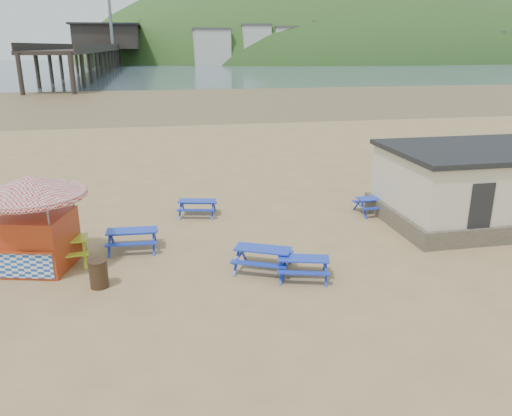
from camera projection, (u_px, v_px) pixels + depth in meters
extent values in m
plane|color=tan|center=(229.00, 249.00, 18.20)|extent=(400.00, 400.00, 0.00)
plane|color=brown|center=(172.00, 99.00, 69.48)|extent=(400.00, 400.00, 0.00)
plane|color=#465864|center=(159.00, 67.00, 176.70)|extent=(400.00, 400.00, 0.00)
cube|color=#1C19AF|center=(132.00, 231.00, 17.93)|extent=(1.81, 0.78, 0.05)
cube|color=#1C19AF|center=(134.00, 232.00, 18.57)|extent=(1.79, 0.34, 0.05)
cube|color=#1C19AF|center=(131.00, 244.00, 17.46)|extent=(1.79, 0.34, 0.05)
cube|color=#1C19AF|center=(197.00, 201.00, 21.61)|extent=(1.71, 0.97, 0.04)
cube|color=#1C19AF|center=(199.00, 203.00, 22.19)|extent=(1.61, 0.58, 0.04)
cube|color=#1C19AF|center=(196.00, 210.00, 21.18)|extent=(1.61, 0.58, 0.04)
cube|color=#1C19AF|center=(377.00, 198.00, 21.86)|extent=(1.73, 0.73, 0.05)
cube|color=#1C19AF|center=(370.00, 200.00, 22.47)|extent=(1.72, 0.30, 0.05)
cube|color=#1C19AF|center=(382.00, 208.00, 21.42)|extent=(1.72, 0.30, 0.05)
cube|color=#1C19AF|center=(263.00, 249.00, 16.28)|extent=(1.95, 1.42, 0.05)
cube|color=#1C19AF|center=(267.00, 250.00, 16.93)|extent=(1.75, 1.01, 0.05)
cube|color=#1C19AF|center=(258.00, 264.00, 15.81)|extent=(1.75, 1.01, 0.05)
cube|color=#1C19AF|center=(303.00, 258.00, 15.75)|extent=(1.73, 1.05, 0.04)
cube|color=#1C19AF|center=(303.00, 259.00, 16.34)|extent=(1.62, 0.66, 0.04)
cube|color=#1C19AF|center=(303.00, 273.00, 15.32)|extent=(1.62, 0.66, 0.04)
cube|color=#9AB008|center=(56.00, 240.00, 16.73)|extent=(2.13, 1.03, 0.06)
cube|color=#9AB008|center=(58.00, 242.00, 17.45)|extent=(2.07, 0.52, 0.06)
cube|color=#9AB008|center=(56.00, 257.00, 16.21)|extent=(2.07, 0.52, 0.06)
cube|color=#A63415|center=(38.00, 241.00, 16.42)|extent=(2.50, 2.50, 1.86)
cube|color=#A63415|center=(21.00, 252.00, 15.39)|extent=(2.00, 0.61, 0.07)
cube|color=#194CB2|center=(24.00, 266.00, 15.56)|extent=(1.81, 0.51, 0.84)
cone|color=silver|center=(30.00, 185.00, 15.83)|extent=(4.31, 4.31, 0.65)
cylinder|color=silver|center=(31.00, 195.00, 15.93)|extent=(4.20, 4.20, 0.17)
cylinder|color=#3A2516|center=(99.00, 274.00, 15.19)|extent=(0.56, 0.56, 0.85)
cylinder|color=#3A2516|center=(97.00, 261.00, 15.05)|extent=(0.60, 0.60, 0.04)
cube|color=#665B4C|center=(472.00, 213.00, 20.98)|extent=(7.40, 5.40, 0.70)
cube|color=beige|center=(477.00, 179.00, 20.51)|extent=(7.00, 5.00, 2.30)
cube|color=black|center=(481.00, 150.00, 20.14)|extent=(7.30, 5.30, 0.20)
cube|color=black|center=(481.00, 210.00, 18.02)|extent=(0.90, 0.06, 2.00)
cube|color=black|center=(107.00, 49.00, 176.15)|extent=(9.00, 220.00, 0.60)
cube|color=black|center=(108.00, 37.00, 185.17)|extent=(22.00, 30.00, 8.00)
cube|color=black|center=(107.00, 25.00, 183.83)|extent=(24.00, 32.00, 0.60)
cylinder|color=slate|center=(109.00, 4.00, 162.11)|extent=(1.00, 1.00, 28.00)
ellipsoid|color=#2D4C1E|center=(339.00, 81.00, 252.49)|extent=(264.00, 144.00, 108.00)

